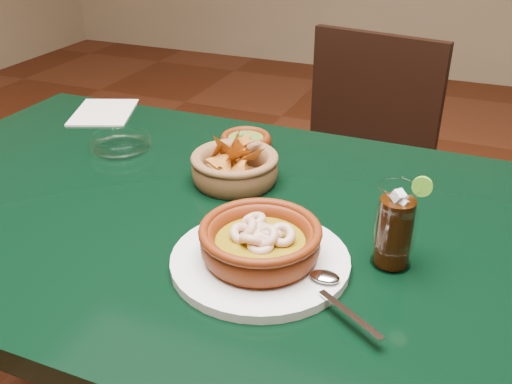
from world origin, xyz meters
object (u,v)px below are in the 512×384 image
at_px(dining_chair, 350,180).
at_px(chip_basket, 235,167).
at_px(dining_table, 189,250).
at_px(shrimp_plate, 261,246).
at_px(cola_drink, 395,226).

bearing_deg(dining_chair, chip_basket, -98.55).
xyz_separation_m(dining_table, shrimp_plate, (0.19, -0.12, 0.13)).
bearing_deg(dining_table, cola_drink, -7.02).
distance_m(dining_table, chip_basket, 0.17).
distance_m(shrimp_plate, cola_drink, 0.19).
xyz_separation_m(shrimp_plate, cola_drink, (0.17, 0.08, 0.03)).
bearing_deg(chip_basket, dining_table, -113.04).
bearing_deg(dining_table, chip_basket, 66.96).
height_order(shrimp_plate, chip_basket, chip_basket).
xyz_separation_m(dining_table, dining_chair, (0.14, 0.71, -0.16)).
xyz_separation_m(dining_chair, shrimp_plate, (0.05, -0.83, 0.30)).
relative_size(chip_basket, cola_drink, 1.32).
xyz_separation_m(shrimp_plate, chip_basket, (-0.14, 0.23, -0.00)).
bearing_deg(cola_drink, shrimp_plate, -156.24).
height_order(dining_chair, chip_basket, dining_chair).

